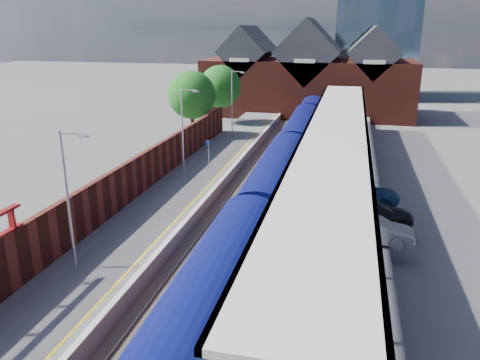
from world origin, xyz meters
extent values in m
plane|color=#5B5B5E|center=(0.00, 30.00, 0.00)|extent=(240.00, 240.00, 0.00)
cube|color=#473D33|center=(0.00, 20.00, 0.03)|extent=(6.00, 76.00, 0.06)
cube|color=slate|center=(-2.22, 20.00, 0.12)|extent=(0.07, 76.00, 0.14)
cube|color=slate|center=(-0.78, 20.00, 0.12)|extent=(0.07, 76.00, 0.14)
cube|color=slate|center=(0.78, 20.00, 0.12)|extent=(0.07, 76.00, 0.14)
cube|color=slate|center=(2.22, 20.00, 0.12)|extent=(0.07, 76.00, 0.14)
cube|color=#565659|center=(-5.50, 20.00, 0.50)|extent=(5.00, 76.00, 1.00)
cube|color=#565659|center=(6.00, 20.00, 0.50)|extent=(6.00, 76.00, 1.00)
cube|color=silver|center=(-3.15, 20.00, 1.02)|extent=(0.30, 76.00, 0.05)
cube|color=silver|center=(3.15, 20.00, 1.02)|extent=(0.30, 76.00, 0.05)
cube|color=yellow|center=(-3.75, 20.00, 1.01)|extent=(0.14, 76.00, 0.01)
cube|color=#0C1158|center=(1.50, 3.30, 1.90)|extent=(3.05, 16.04, 2.50)
cube|color=#0C1158|center=(1.50, 3.30, 3.15)|extent=(3.05, 16.04, 0.60)
cube|color=#0C1158|center=(1.50, 19.90, 1.90)|extent=(3.05, 16.04, 2.50)
cube|color=#0C1158|center=(1.50, 19.90, 3.15)|extent=(3.05, 16.04, 0.60)
cube|color=#0C1158|center=(1.50, 36.50, 1.90)|extent=(3.05, 16.04, 2.50)
cube|color=#0C1158|center=(1.50, 36.50, 3.15)|extent=(3.05, 16.04, 0.60)
cube|color=#0C1158|center=(1.50, 53.10, 1.90)|extent=(3.05, 16.04, 2.50)
cube|color=#0C1158|center=(1.50, 53.10, 3.15)|extent=(3.05, 16.04, 0.60)
cube|color=black|center=(0.08, 28.20, 2.35)|extent=(0.04, 60.54, 0.70)
cube|color=#CF690D|center=(0.07, 28.20, 1.55)|extent=(0.03, 55.27, 0.30)
cube|color=red|center=(0.06, 28.20, 1.30)|extent=(0.03, 55.27, 0.30)
cube|color=black|center=(1.50, 58.70, 0.30)|extent=(2.00, 2.40, 0.60)
cylinder|color=navy|center=(5.00, 3.00, 3.10)|extent=(0.24, 0.24, 4.20)
cylinder|color=navy|center=(5.00, 8.00, 3.10)|extent=(0.24, 0.24, 4.20)
cylinder|color=navy|center=(5.00, 13.00, 3.10)|extent=(0.24, 0.24, 4.20)
cylinder|color=navy|center=(5.00, 18.00, 3.10)|extent=(0.24, 0.24, 4.20)
cylinder|color=navy|center=(5.00, 23.00, 3.10)|extent=(0.24, 0.24, 4.20)
cylinder|color=navy|center=(5.00, 28.00, 3.10)|extent=(0.24, 0.24, 4.20)
cylinder|color=navy|center=(5.00, 33.00, 3.10)|extent=(0.24, 0.24, 4.20)
cylinder|color=navy|center=(5.00, 38.00, 3.10)|extent=(0.24, 0.24, 4.20)
cylinder|color=navy|center=(5.00, 43.00, 3.10)|extent=(0.24, 0.24, 4.20)
cube|color=beige|center=(5.50, 22.00, 5.35)|extent=(4.50, 52.00, 0.25)
cube|color=navy|center=(3.35, 22.00, 5.20)|extent=(0.20, 52.00, 0.55)
cube|color=navy|center=(7.65, 22.00, 5.20)|extent=(0.20, 52.00, 0.55)
cylinder|color=#A5A8AA|center=(-6.50, 6.00, 4.50)|extent=(0.12, 0.12, 7.00)
cube|color=#A5A8AA|center=(-5.90, 6.00, 7.90)|extent=(1.20, 0.08, 0.08)
cube|color=#A5A8AA|center=(-5.30, 6.00, 7.80)|extent=(0.45, 0.18, 0.12)
cylinder|color=#A5A8AA|center=(-6.50, 22.00, 4.50)|extent=(0.12, 0.12, 7.00)
cube|color=#A5A8AA|center=(-5.90, 22.00, 7.90)|extent=(1.20, 0.08, 0.08)
cube|color=#A5A8AA|center=(-5.30, 22.00, 7.80)|extent=(0.45, 0.18, 0.12)
cylinder|color=#A5A8AA|center=(-6.50, 38.00, 4.50)|extent=(0.12, 0.12, 7.00)
cube|color=#A5A8AA|center=(-5.90, 38.00, 7.90)|extent=(1.20, 0.08, 0.08)
cube|color=#A5A8AA|center=(-5.30, 38.00, 7.80)|extent=(0.45, 0.18, 0.12)
cylinder|color=#A5A8AA|center=(-5.00, 24.00, 2.25)|extent=(0.08, 0.08, 2.50)
cube|color=#0C194C|center=(-5.00, 24.00, 3.30)|extent=(0.55, 0.06, 0.35)
cube|color=#582017|center=(-8.10, 14.00, 2.40)|extent=(0.35, 50.00, 2.80)
cube|color=maroon|center=(-8.10, 4.00, 4.30)|extent=(0.30, 0.12, 1.00)
cube|color=#582017|center=(0.00, 58.00, 4.00)|extent=(30.00, 12.00, 8.00)
cube|color=#232328|center=(-9.00, 58.00, 9.20)|extent=(7.13, 12.00, 7.13)
cube|color=#232328|center=(0.00, 58.00, 9.20)|extent=(9.16, 12.00, 9.16)
cube|color=#232328|center=(9.00, 58.00, 9.20)|extent=(7.13, 12.00, 7.13)
cube|color=beige|center=(-9.00, 51.95, 8.20)|extent=(2.80, 0.15, 0.50)
cube|color=beige|center=(0.00, 51.95, 8.20)|extent=(2.80, 0.15, 0.50)
cube|color=beige|center=(9.00, 51.95, 8.20)|extent=(2.80, 0.15, 0.50)
cylinder|color=#382314|center=(-10.50, 36.00, 2.00)|extent=(0.44, 0.44, 4.00)
sphere|color=#1A5215|center=(-10.50, 36.00, 5.50)|extent=(5.20, 5.20, 5.20)
sphere|color=#1A5215|center=(-9.70, 35.50, 4.80)|extent=(3.20, 3.20, 3.20)
cylinder|color=#382314|center=(-9.50, 44.00, 2.00)|extent=(0.44, 0.44, 4.00)
sphere|color=#1A5215|center=(-9.50, 44.00, 5.50)|extent=(5.20, 5.20, 5.20)
sphere|color=#1A5215|center=(-8.70, 43.50, 4.80)|extent=(3.20, 3.20, 3.20)
imported|color=#A3A4A8|center=(8.11, 12.47, 1.73)|extent=(4.50, 1.72, 1.46)
imported|color=black|center=(8.36, 15.26, 1.66)|extent=(4.89, 2.92, 1.33)
imported|color=navy|center=(7.90, 18.98, 1.62)|extent=(4.67, 2.53, 1.24)
camera|label=1|loc=(6.36, -12.53, 12.50)|focal=35.00mm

